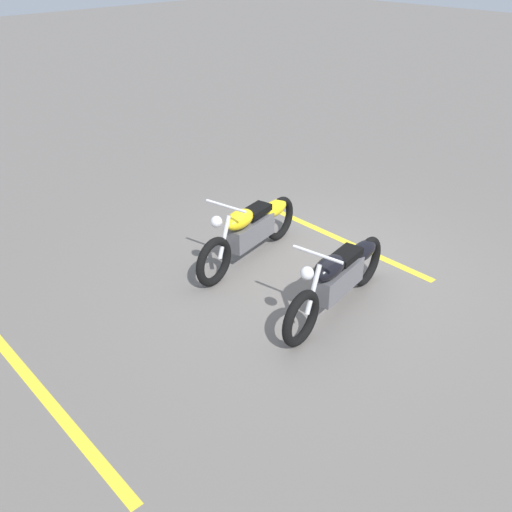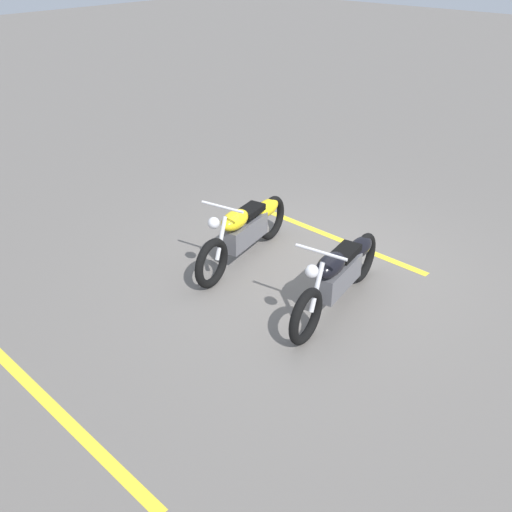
{
  "view_description": "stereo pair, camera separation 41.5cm",
  "coord_description": "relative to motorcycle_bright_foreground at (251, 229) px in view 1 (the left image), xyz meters",
  "views": [
    {
      "loc": [
        5.29,
        4.31,
        4.04
      ],
      "look_at": [
        1.17,
        0.0,
        0.65
      ],
      "focal_mm": 39.98,
      "sensor_mm": 36.0,
      "label": 1
    },
    {
      "loc": [
        5.58,
        4.02,
        4.04
      ],
      "look_at": [
        1.17,
        0.0,
        0.65
      ],
      "focal_mm": 39.98,
      "sensor_mm": 36.0,
      "label": 2
    }
  ],
  "objects": [
    {
      "name": "parking_stripe_near",
      "position": [
        -1.36,
        0.54,
        -0.46
      ],
      "size": [
        0.19,
        3.2,
        0.01
      ],
      "primitive_type": "cube",
      "rotation": [
        0.0,
        0.0,
        1.55
      ],
      "color": "yellow",
      "rests_on": "ground"
    },
    {
      "name": "parking_stripe_mid",
      "position": [
        3.42,
        0.73,
        -0.46
      ],
      "size": [
        0.19,
        3.2,
        0.01
      ],
      "primitive_type": "cube",
      "rotation": [
        0.0,
        0.0,
        1.55
      ],
      "color": "yellow",
      "rests_on": "ground"
    },
    {
      "name": "motorcycle_bright_foreground",
      "position": [
        0.0,
        0.0,
        0.0
      ],
      "size": [
        2.21,
        0.75,
        1.04
      ],
      "rotation": [
        0.0,
        0.0,
        0.2
      ],
      "color": "black",
      "rests_on": "ground"
    },
    {
      "name": "ground_plane",
      "position": [
        -0.47,
        0.84,
        -0.46
      ],
      "size": [
        60.0,
        60.0,
        0.0
      ],
      "primitive_type": "plane",
      "color": "#66605B"
    },
    {
      "name": "motorcycle_dark_foreground",
      "position": [
        0.1,
        1.65,
        0.0
      ],
      "size": [
        2.22,
        0.71,
        1.04
      ],
      "rotation": [
        0.0,
        0.0,
        0.17
      ],
      "color": "black",
      "rests_on": "ground"
    }
  ]
}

